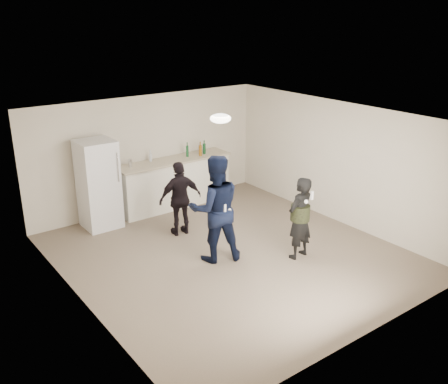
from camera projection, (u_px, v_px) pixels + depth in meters
floor at (231, 254)px, 9.07m from camera, size 6.00×6.00×0.00m
ceiling at (231, 118)px, 8.21m from camera, size 6.00×6.00×0.00m
wall_back at (148, 152)px, 10.90m from camera, size 6.00×0.00×6.00m
wall_front at (373, 254)px, 6.37m from camera, size 6.00×0.00×6.00m
wall_left at (77, 229)px, 7.10m from camera, size 0.00×6.00×6.00m
wall_right at (338, 163)px, 10.17m from camera, size 0.00×6.00×6.00m
counter at (175, 184)px, 11.16m from camera, size 2.60×0.56×1.05m
counter_top at (174, 160)px, 10.97m from camera, size 2.68×0.64×0.04m
fridge at (98, 184)px, 9.96m from camera, size 0.70×0.70×1.80m
fridge_handle at (118, 167)px, 9.70m from camera, size 0.02×0.02×0.60m
ceiling_dome at (220, 118)px, 8.45m from camera, size 0.36×0.36×0.16m
shaker at (130, 163)px, 10.41m from camera, size 0.08×0.08×0.17m
man at (215, 209)px, 8.60m from camera, size 1.13×1.01×1.91m
woman at (300, 218)px, 8.74m from camera, size 0.59×0.43×1.50m
camo_shorts at (300, 213)px, 8.70m from camera, size 0.34×0.34×0.28m
spectator at (180, 199)px, 9.67m from camera, size 0.91×0.48×1.48m
remote_man at (225, 208)px, 8.36m from camera, size 0.04×0.04×0.15m
nunchuk_man at (229, 210)px, 8.47m from camera, size 0.07×0.07×0.07m
remote_woman at (312, 195)px, 8.38m from camera, size 0.04×0.04×0.15m
nunchuk_woman at (306, 202)px, 8.38m from camera, size 0.07×0.07×0.07m
bottle_cluster at (190, 151)px, 11.15m from camera, size 1.35×0.35×0.25m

